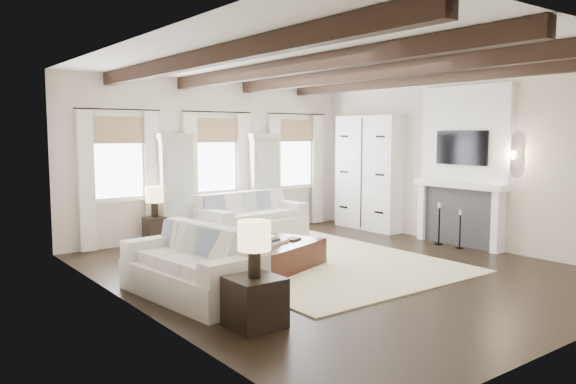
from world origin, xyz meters
TOP-DOWN VIEW (x-y plane):
  - ground at (0.00, 0.00)m, footprint 7.50×7.50m
  - room_shell at (0.75, 0.90)m, footprint 6.54×7.54m
  - area_rug at (0.03, 0.65)m, footprint 3.64×4.57m
  - sofa_back at (0.31, 2.88)m, footprint 2.30×1.26m
  - sofa_left at (-2.43, 0.02)m, footprint 1.17×2.19m
  - ottoman at (-0.78, 0.58)m, footprint 1.84×1.47m
  - tray at (-0.81, 0.62)m, footprint 0.60×0.53m
  - book_lower at (-0.85, 0.56)m, footprint 0.31×0.28m
  - book_upper at (-0.86, 0.60)m, footprint 0.26×0.23m
  - book_loose at (-0.39, 0.61)m, footprint 0.29×0.25m
  - side_table_front at (-2.47, -1.41)m, footprint 0.55×0.55m
  - lamp_front at (-2.47, -1.41)m, footprint 0.36×0.36m
  - side_table_back at (-1.51, 3.39)m, footprint 0.37×0.37m
  - lamp_back at (-1.51, 3.39)m, footprint 0.33×0.33m
  - candlestick_near at (2.90, -0.18)m, footprint 0.15×0.15m
  - candlestick_far at (2.90, 0.29)m, footprint 0.16×0.16m

SIDE VIEW (x-z plane):
  - ground at x=0.00m, z-range 0.00..0.00m
  - area_rug at x=0.03m, z-range 0.00..0.02m
  - ottoman at x=-0.78m, z-range 0.00..0.42m
  - side_table_front at x=-2.47m, z-range 0.00..0.55m
  - side_table_back at x=-1.51m, z-range 0.00..0.56m
  - candlestick_near at x=2.90m, z-range -0.06..0.66m
  - candlestick_far at x=2.90m, z-range -0.07..0.74m
  - sofa_left at x=-2.43m, z-range -0.08..0.82m
  - sofa_back at x=0.31m, z-range -0.09..0.85m
  - book_loose at x=-0.39m, z-range 0.42..0.45m
  - tray at x=-0.81m, z-range 0.42..0.46m
  - book_lower at x=-0.85m, z-range 0.46..0.50m
  - book_upper at x=-0.86m, z-range 0.50..0.53m
  - lamp_back at x=-1.51m, z-range 0.66..1.24m
  - lamp_front at x=-2.47m, z-range 0.67..1.29m
  - room_shell at x=0.75m, z-range 0.28..3.50m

